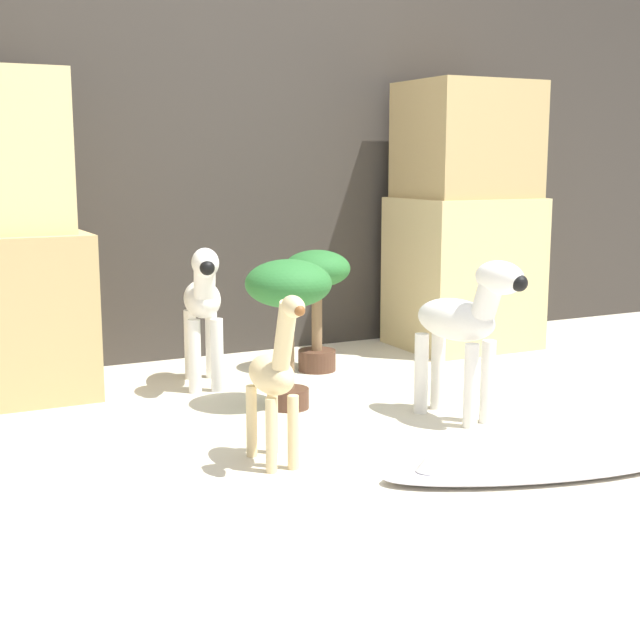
# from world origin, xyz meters

# --- Properties ---
(ground_plane) EXTENTS (14.00, 14.00, 0.00)m
(ground_plane) POSITION_xyz_m (0.00, 0.00, 0.00)
(ground_plane) COLOR beige
(wall_back) EXTENTS (6.40, 0.08, 2.20)m
(wall_back) POSITION_xyz_m (0.00, 1.72, 1.10)
(wall_back) COLOR #38332D
(wall_back) RESTS_ON ground_plane
(rock_pillar_left) EXTENTS (0.65, 0.55, 1.29)m
(rock_pillar_left) POSITION_xyz_m (-1.11, 1.33, 0.58)
(rock_pillar_left) COLOR tan
(rock_pillar_left) RESTS_ON ground_plane
(rock_pillar_right) EXTENTS (0.65, 0.55, 1.32)m
(rock_pillar_right) POSITION_xyz_m (1.11, 1.33, 0.63)
(rock_pillar_right) COLOR #DBC184
(rock_pillar_right) RESTS_ON ground_plane
(zebra_right) EXTENTS (0.24, 0.49, 0.60)m
(zebra_right) POSITION_xyz_m (0.33, 0.22, 0.36)
(zebra_right) COLOR white
(zebra_right) RESTS_ON ground_plane
(zebra_left) EXTENTS (0.24, 0.49, 0.60)m
(zebra_left) POSITION_xyz_m (-0.36, 1.10, 0.36)
(zebra_left) COLOR white
(zebra_left) RESTS_ON ground_plane
(giraffe_figurine) EXTENTS (0.13, 0.36, 0.56)m
(giraffe_figurine) POSITION_xyz_m (-0.48, 0.08, 0.29)
(giraffe_figurine) COLOR beige
(giraffe_figurine) RESTS_ON ground_plane
(potted_palm_front) EXTENTS (0.30, 0.30, 0.55)m
(potted_palm_front) POSITION_xyz_m (0.20, 1.16, 0.39)
(potted_palm_front) COLOR #513323
(potted_palm_front) RESTS_ON ground_plane
(potted_palm_back) EXTENTS (0.33, 0.33, 0.58)m
(potted_palm_back) POSITION_xyz_m (-0.17, 0.65, 0.44)
(potted_palm_back) COLOR #513323
(potted_palm_back) RESTS_ON ground_plane
(surfboard) EXTENTS (0.95, 0.48, 0.09)m
(surfboard) POSITION_xyz_m (0.16, -0.35, 0.02)
(surfboard) COLOR silver
(surfboard) RESTS_ON ground_plane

